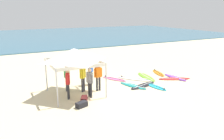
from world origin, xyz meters
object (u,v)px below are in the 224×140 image
surfboard_cyan (155,86)px  surfboard_purple (175,77)px  canopy_tent (74,55)px  gear_bag_near_tent (82,105)px  person_yellow (83,76)px  person_blue (91,70)px  surfboard_lime (146,77)px  surfboard_orange (158,73)px  surfboard_white (135,79)px  person_orange (98,75)px  person_green (67,76)px  surfboard_black (143,85)px  surfboard_teal (133,86)px  surfboard_red (174,79)px  person_grey (90,81)px  gear_bag_by_pole (84,99)px  person_red (68,82)px  surfboard_pink (114,79)px

surfboard_cyan → surfboard_purple: size_ratio=0.92×
canopy_tent → gear_bag_near_tent: size_ratio=4.78×
person_yellow → gear_bag_near_tent: person_yellow is taller
person_blue → canopy_tent: bearing=-140.5°
person_yellow → surfboard_purple: bearing=-3.0°
surfboard_lime → surfboard_orange: 1.54m
surfboard_cyan → surfboard_white: bearing=96.6°
person_orange → person_green: bearing=158.7°
surfboard_black → surfboard_purple: (3.20, 0.44, 0.00)m
surfboard_teal → person_green: 4.35m
surfboard_red → person_grey: (-6.75, -0.46, 0.95)m
surfboard_cyan → surfboard_purple: (2.60, 0.96, -0.00)m
surfboard_lime → person_green: bearing=-176.9°
gear_bag_by_pole → surfboard_lime: bearing=21.3°
person_grey → person_green: 1.72m
surfboard_lime → person_yellow: (-5.24, -0.74, 0.95)m
person_red → gear_bag_by_pole: size_ratio=2.85×
canopy_tent → gear_bag_near_tent: 2.98m
person_red → surfboard_orange: bearing=13.2°
surfboard_lime → surfboard_red: same height
person_grey → person_yellow: 1.05m
surfboard_orange → surfboard_black: (-2.85, -1.97, -0.00)m
person_orange → surfboard_orange: bearing=13.7°
surfboard_teal → gear_bag_near_tent: gear_bag_near_tent is taller
surfboard_cyan → surfboard_orange: bearing=47.9°
person_blue → person_orange: bearing=-90.7°
surfboard_pink → person_orange: person_orange is taller
surfboard_black → person_grey: person_grey is taller
surfboard_teal → surfboard_black: 0.66m
surfboard_lime → surfboard_white: (-1.01, -0.01, -0.00)m
person_orange → surfboard_purple: bearing=-1.0°
surfboard_pink → gear_bag_near_tent: bearing=-136.9°
gear_bag_by_pole → surfboard_pink: bearing=40.4°
surfboard_red → surfboard_black: bearing=-175.5°
surfboard_pink → gear_bag_by_pole: 4.40m
surfboard_lime → person_orange: size_ratio=1.45×
surfboard_teal → gear_bag_by_pole: bearing=-165.9°
surfboard_black → surfboard_cyan: bearing=-40.7°
surfboard_white → surfboard_orange: 2.52m
gear_bag_near_tent → surfboard_red: bearing=11.3°
surfboard_lime → surfboard_orange: bearing=15.5°
canopy_tent → gear_bag_by_pole: 2.60m
surfboard_orange → surfboard_cyan: bearing=-132.1°
surfboard_teal → person_grey: bearing=-171.3°
person_blue → person_yellow: same height
person_orange → person_blue: size_ratio=1.00×
gear_bag_near_tent → person_yellow: bearing=67.9°
person_orange → gear_bag_near_tent: bearing=-133.5°
surfboard_red → surfboard_lime: bearing=139.4°
surfboard_orange → surfboard_white: bearing=-170.5°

